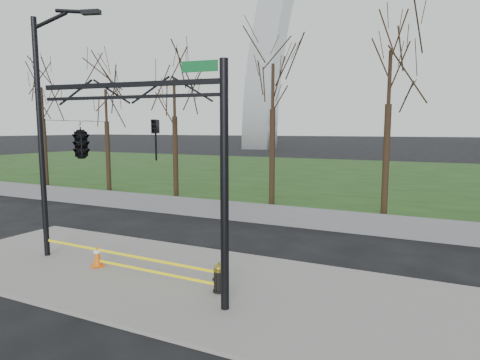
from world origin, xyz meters
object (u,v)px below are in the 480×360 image
at_px(traffic_cone, 97,256).
at_px(street_light, 46,121).
at_px(fire_hydrant, 219,278).
at_px(traffic_signal_mast, 106,140).

distance_m(traffic_cone, street_light, 4.79).
height_order(fire_hydrant, street_light, street_light).
xyz_separation_m(street_light, traffic_signal_mast, (4.08, -1.56, -0.55)).
height_order(traffic_cone, street_light, street_light).
height_order(fire_hydrant, traffic_cone, fire_hydrant).
distance_m(fire_hydrant, traffic_signal_mast, 4.67).
height_order(traffic_cone, traffic_signal_mast, traffic_signal_mast).
bearing_deg(fire_hydrant, street_light, -172.22).
relative_size(traffic_cone, traffic_signal_mast, 0.12).
bearing_deg(traffic_cone, fire_hydrant, -1.61).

